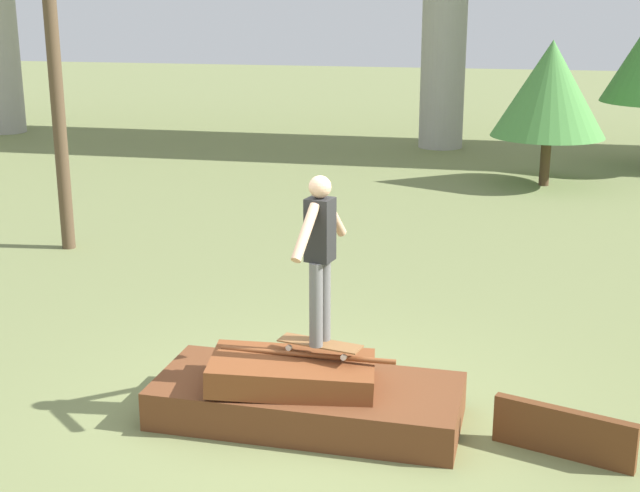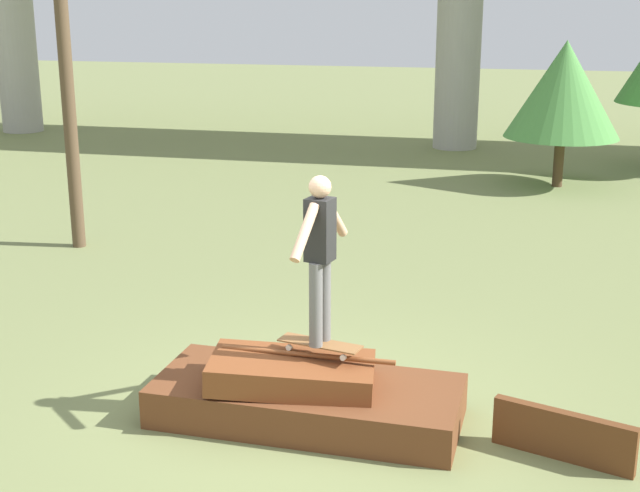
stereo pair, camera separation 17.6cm
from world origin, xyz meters
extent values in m
plane|color=olive|center=(0.00, 0.00, 0.00)|extent=(80.00, 80.00, 0.00)
cube|color=brown|center=(0.00, 0.00, 0.18)|extent=(2.81, 1.26, 0.36)
cube|color=brown|center=(-0.12, -0.09, 0.49)|extent=(1.56, 0.97, 0.30)
cylinder|color=brown|center=(0.00, 0.00, 0.63)|extent=(1.60, 0.05, 0.05)
cube|color=#5B3319|center=(2.25, -0.21, 0.21)|extent=(1.17, 0.47, 0.43)
cube|color=brown|center=(0.11, 0.04, 0.74)|extent=(0.79, 0.37, 0.01)
cylinder|color=silver|center=(0.39, 0.07, 0.68)|extent=(0.06, 0.04, 0.05)
cylinder|color=silver|center=(0.35, -0.10, 0.68)|extent=(0.06, 0.04, 0.05)
cylinder|color=silver|center=(-0.13, 0.18, 0.68)|extent=(0.06, 0.04, 0.05)
cylinder|color=silver|center=(-0.17, 0.01, 0.68)|extent=(0.06, 0.04, 0.05)
cylinder|color=slate|center=(0.13, 0.12, 1.13)|extent=(0.12, 0.12, 0.77)
cylinder|color=slate|center=(0.09, -0.04, 1.13)|extent=(0.12, 0.12, 0.77)
cube|color=black|center=(0.11, 0.04, 1.79)|extent=(0.26, 0.25, 0.56)
sphere|color=tan|center=(0.11, 0.04, 2.17)|extent=(0.20, 0.20, 0.20)
cylinder|color=tan|center=(0.17, 0.33, 1.84)|extent=(0.18, 0.45, 0.45)
cylinder|color=tan|center=(0.05, -0.25, 1.84)|extent=(0.18, 0.45, 0.45)
cylinder|color=#A8A59E|center=(-12.10, 15.28, 3.13)|extent=(1.10, 1.10, 6.26)
cylinder|color=#A8A59E|center=(0.00, 15.28, 3.13)|extent=(1.10, 1.10, 6.26)
cylinder|color=brown|center=(-4.83, 4.80, 3.40)|extent=(0.20, 0.20, 6.80)
cylinder|color=#4C3823|center=(2.43, 11.04, 0.50)|extent=(0.20, 0.20, 1.00)
cone|color=#4C8E42|center=(2.43, 11.04, 1.94)|extent=(2.26, 2.26, 1.89)
camera|label=1|loc=(1.64, -7.23, 3.76)|focal=50.00mm
camera|label=2|loc=(1.82, -7.19, 3.76)|focal=50.00mm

